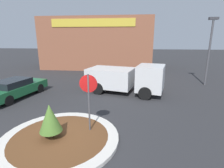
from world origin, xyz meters
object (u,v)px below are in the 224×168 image
object	(u,v)px
utility_truck	(126,78)
light_pole	(210,46)
stop_sign	(89,93)
parked_sedan_green	(15,88)

from	to	relation	value
utility_truck	light_pole	world-z (taller)	light_pole
utility_truck	light_pole	distance (m)	7.65
stop_sign	light_pole	size ratio (longest dim) A/B	0.46
parked_sedan_green	light_pole	bearing A→B (deg)	-60.45
parked_sedan_green	utility_truck	bearing A→B (deg)	-64.85
utility_truck	light_pole	bearing A→B (deg)	37.63
parked_sedan_green	light_pole	world-z (taller)	light_pole
stop_sign	light_pole	world-z (taller)	light_pole
stop_sign	parked_sedan_green	bearing A→B (deg)	147.02
stop_sign	light_pole	bearing A→B (deg)	47.83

